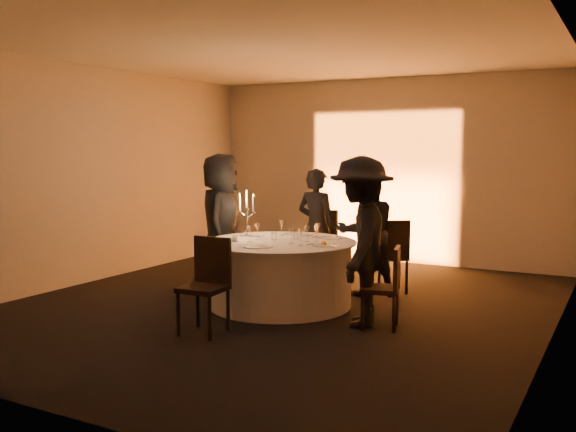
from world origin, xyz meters
The scene contains 34 objects.
floor centered at (0.00, 0.00, 0.00)m, with size 7.00×7.00×0.00m, color black.
ceiling centered at (0.00, 0.00, 3.00)m, with size 7.00×7.00×0.00m, color silver.
wall_back centered at (0.00, 3.50, 1.50)m, with size 7.00×7.00×0.00m, color #A49F98.
wall_front centered at (0.00, -3.50, 1.50)m, with size 7.00×7.00×0.00m, color #A49F98.
wall_left centered at (-3.00, 0.00, 1.50)m, with size 7.00×7.00×0.00m, color #A49F98.
wall_right centered at (3.00, 0.00, 1.50)m, with size 7.00×7.00×0.00m, color #A49F98.
uplighter_fixture centered at (0.00, 3.20, 0.05)m, with size 0.25×0.12×0.10m, color black.
banquet_table centered at (0.00, 0.00, 0.38)m, with size 1.80×1.80×0.77m.
chair_left centered at (-1.28, 0.69, 0.53)m, with size 0.56×0.56×0.94m.
chair_back_left centered at (-0.19, 1.75, 0.57)m, with size 0.48×0.48×1.00m.
chair_back_right centered at (0.93, 1.27, 0.54)m, with size 0.58×0.58×0.95m.
chair_right centered at (1.45, -0.32, 0.47)m, with size 0.45×0.45×0.85m.
chair_front centered at (-0.11, -1.31, 0.54)m, with size 0.45×0.45×0.96m.
guest_left centered at (-1.17, 0.48, 0.90)m, with size 0.88×0.57×1.79m, color black.
guest_back_left centered at (-0.13, 1.26, 0.79)m, with size 0.58×0.38×1.59m, color black.
guest_back_right centered at (0.70, 1.00, 0.80)m, with size 0.78×0.61×1.61m, color black.
guest_right centered at (1.15, -0.33, 0.89)m, with size 1.15×0.66×1.78m, color black.
plate_left centered at (-0.56, 0.23, 0.78)m, with size 0.36×0.25×0.01m.
plate_back_left centered at (-0.05, 0.56, 0.78)m, with size 0.36×0.29×0.01m.
plate_back_right centered at (0.39, 0.47, 0.78)m, with size 0.35×0.25×0.01m.
plate_right centered at (0.61, -0.08, 0.79)m, with size 0.36×0.26×0.08m.
plate_front centered at (0.00, -0.54, 0.78)m, with size 0.36×0.28×0.01m.
coffee_cup centered at (-0.46, -0.27, 0.80)m, with size 0.11×0.11×0.07m.
candelabra centered at (-0.55, 0.14, 0.97)m, with size 0.25×0.12×0.58m.
wine_glass_a centered at (-0.28, -0.21, 0.91)m, with size 0.07×0.07×0.19m.
wine_glass_b centered at (0.22, -0.12, 0.91)m, with size 0.07×0.07×0.19m.
wine_glass_c centered at (0.32, 0.37, 0.91)m, with size 0.07×0.07×0.19m.
wine_glass_d centered at (0.31, 0.10, 0.91)m, with size 0.07×0.07×0.19m.
wine_glass_e centered at (0.38, -0.19, 0.91)m, with size 0.07×0.07×0.19m.
wine_glass_f centered at (-0.22, 0.44, 0.91)m, with size 0.07×0.07×0.19m.
wine_glass_g centered at (-0.31, 0.00, 0.91)m, with size 0.07×0.07×0.19m.
wine_glass_h centered at (0.40, 0.16, 0.91)m, with size 0.07×0.07×0.19m.
tumbler_a centered at (0.10, 0.22, 0.82)m, with size 0.07×0.07×0.09m, color white.
tumbler_b centered at (-0.12, 0.08, 0.82)m, with size 0.07×0.07×0.09m, color white.
Camera 1 is at (3.65, -6.53, 1.85)m, focal length 40.00 mm.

